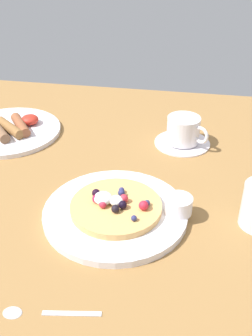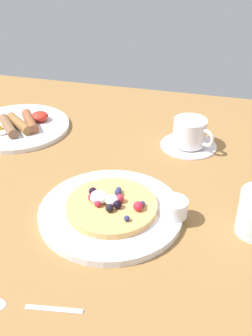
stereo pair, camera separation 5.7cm
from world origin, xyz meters
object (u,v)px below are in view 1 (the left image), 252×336
(syrup_ramekin, at_px, (179,205))
(coffee_saucer, at_px, (182,142))
(teaspoon, at_px, (33,312))
(breakfast_plate, at_px, (8,131))
(pancake_plate, at_px, (115,213))
(coffee_cup, at_px, (184,129))

(syrup_ramekin, relative_size, coffee_saucer, 0.37)
(coffee_saucer, distance_m, teaspoon, 0.57)
(breakfast_plate, bearing_deg, coffee_saucer, 2.81)
(pancake_plate, relative_size, breakfast_plate, 1.01)
(coffee_cup, bearing_deg, breakfast_plate, -177.32)
(pancake_plate, bearing_deg, coffee_saucer, 70.29)
(teaspoon, bearing_deg, breakfast_plate, 117.29)
(syrup_ramekin, xyz_separation_m, teaspoon, (-0.19, -0.25, -0.03))
(pancake_plate, height_order, breakfast_plate, pancake_plate)
(pancake_plate, relative_size, syrup_ramekin, 5.35)
(pancake_plate, xyz_separation_m, coffee_cup, (0.11, 0.30, 0.03))
(pancake_plate, bearing_deg, breakfast_plate, 140.43)
(pancake_plate, relative_size, teaspoon, 1.92)
(pancake_plate, height_order, coffee_cup, coffee_cup)
(breakfast_plate, distance_m, coffee_saucer, 0.45)
(syrup_ramekin, distance_m, teaspoon, 0.31)
(pancake_plate, xyz_separation_m, breakfast_plate, (-0.34, 0.28, -0.00))
(pancake_plate, bearing_deg, syrup_ramekin, 6.57)
(syrup_ramekin, xyz_separation_m, coffee_saucer, (-0.01, 0.29, -0.03))
(pancake_plate, distance_m, syrup_ramekin, 0.12)
(syrup_ramekin, bearing_deg, pancake_plate, -173.43)
(syrup_ramekin, distance_m, coffee_saucer, 0.29)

